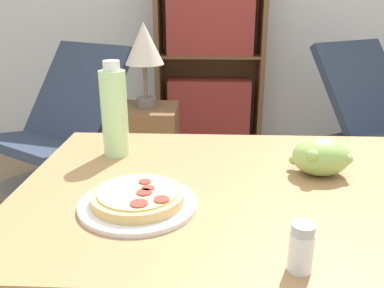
% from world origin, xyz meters
% --- Properties ---
extents(dining_table, '(1.09, 0.70, 0.75)m').
position_xyz_m(dining_table, '(0.12, 0.03, 0.63)').
color(dining_table, '#A37549').
rests_on(dining_table, ground_plane).
extents(pizza_on_plate, '(0.23, 0.23, 0.04)m').
position_xyz_m(pizza_on_plate, '(-0.15, -0.08, 0.76)').
color(pizza_on_plate, white).
rests_on(pizza_on_plate, dining_table).
extents(grape_bunch, '(0.13, 0.10, 0.09)m').
position_xyz_m(grape_bunch, '(0.25, 0.10, 0.79)').
color(grape_bunch, '#93BC5B').
rests_on(grape_bunch, dining_table).
extents(drink_bottle, '(0.07, 0.07, 0.24)m').
position_xyz_m(drink_bottle, '(-0.25, 0.21, 0.86)').
color(drink_bottle, '#B7EAA3').
rests_on(drink_bottle, dining_table).
extents(salt_shaker, '(0.04, 0.04, 0.08)m').
position_xyz_m(salt_shaker, '(0.13, -0.26, 0.79)').
color(salt_shaker, white).
rests_on(salt_shaker, dining_table).
extents(lounge_chair_near, '(0.86, 0.96, 0.88)m').
position_xyz_m(lounge_chair_near, '(-0.89, 1.43, 0.29)').
color(lounge_chair_near, slate).
rests_on(lounge_chair_near, ground_plane).
extents(lounge_chair_far, '(0.87, 0.96, 0.88)m').
position_xyz_m(lounge_chair_far, '(1.05, 1.67, 0.29)').
color(lounge_chair_far, slate).
rests_on(lounge_chair_far, ground_plane).
extents(bookshelf, '(0.84, 0.31, 1.43)m').
position_xyz_m(bookshelf, '(-0.02, 2.44, 0.66)').
color(bookshelf, brown).
rests_on(bookshelf, ground_plane).
extents(side_table, '(0.34, 0.34, 0.56)m').
position_xyz_m(side_table, '(-0.36, 1.40, 0.28)').
color(side_table, brown).
rests_on(side_table, ground_plane).
extents(table_lamp, '(0.21, 0.21, 0.46)m').
position_xyz_m(table_lamp, '(-0.36, 1.40, 0.89)').
color(table_lamp, '#665B51').
rests_on(table_lamp, side_table).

